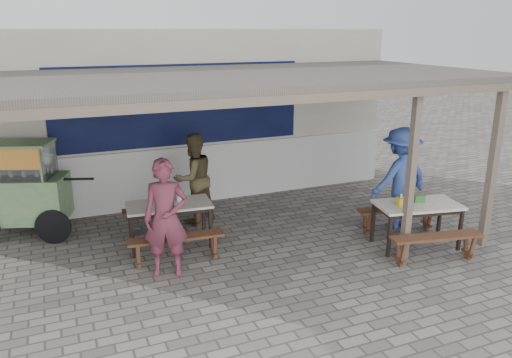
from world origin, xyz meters
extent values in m
plane|color=slate|center=(0.00, 0.00, 0.00)|extent=(60.00, 60.00, 0.00)
cube|color=silver|center=(0.00, 3.60, 1.75)|extent=(9.00, 1.20, 3.50)
cube|color=silver|center=(0.00, 2.97, 0.60)|extent=(9.00, 0.10, 1.20)
cube|color=#101A4C|center=(-0.20, 2.98, 2.05)|extent=(5.00, 0.03, 1.60)
cube|color=#544F48|center=(0.00, 1.00, 2.75)|extent=(9.00, 4.20, 0.12)
cube|color=#756859|center=(0.00, -1.05, 2.65)|extent=(9.00, 0.12, 0.12)
cube|color=#756859|center=(3.90, -1.00, 1.35)|extent=(0.12, 0.12, 2.70)
cube|color=#756859|center=(2.35, -0.90, 1.35)|extent=(0.11, 0.11, 2.70)
cube|color=white|center=(-0.98, 0.97, 0.73)|extent=(1.43, 0.81, 0.04)
cube|color=black|center=(-0.98, 0.97, 0.67)|extent=(1.32, 0.70, 0.06)
cube|color=black|center=(-1.62, 0.74, 0.35)|extent=(0.05, 0.05, 0.71)
cube|color=black|center=(-0.38, 0.63, 0.35)|extent=(0.05, 0.05, 0.71)
cube|color=black|center=(-1.57, 1.31, 0.35)|extent=(0.05, 0.05, 0.71)
cube|color=black|center=(-0.33, 1.20, 0.35)|extent=(0.05, 0.05, 0.71)
cube|color=brown|center=(-1.04, 0.29, 0.43)|extent=(1.49, 0.41, 0.04)
cube|color=brown|center=(-1.62, 0.34, 0.21)|extent=(0.07, 0.28, 0.41)
cube|color=brown|center=(-0.45, 0.24, 0.21)|extent=(0.07, 0.28, 0.41)
cube|color=brown|center=(-0.91, 1.65, 0.43)|extent=(1.49, 0.41, 0.04)
cube|color=brown|center=(-1.50, 1.70, 0.21)|extent=(0.07, 0.28, 0.41)
cube|color=brown|center=(-0.33, 1.60, 0.21)|extent=(0.07, 0.28, 0.41)
cube|color=white|center=(2.80, -0.60, 0.73)|extent=(1.48, 0.98, 0.04)
cube|color=black|center=(2.80, -0.60, 0.67)|extent=(1.36, 0.86, 0.06)
cube|color=black|center=(2.13, -0.78, 0.35)|extent=(0.05, 0.05, 0.71)
cube|color=black|center=(3.36, -1.02, 0.35)|extent=(0.05, 0.05, 0.71)
cube|color=black|center=(2.25, -0.18, 0.35)|extent=(0.05, 0.05, 0.71)
cube|color=black|center=(3.47, -0.42, 0.35)|extent=(0.05, 0.05, 0.71)
cube|color=brown|center=(2.68, -1.22, 0.43)|extent=(1.49, 0.55, 0.04)
cube|color=brown|center=(2.11, -1.11, 0.21)|extent=(0.10, 0.28, 0.41)
cube|color=brown|center=(3.26, -1.33, 0.21)|extent=(0.10, 0.28, 0.41)
cube|color=brown|center=(2.92, 0.02, 0.43)|extent=(1.49, 0.55, 0.04)
cube|color=brown|center=(2.35, 0.13, 0.21)|extent=(0.10, 0.28, 0.41)
cube|color=brown|center=(3.50, -0.09, 0.21)|extent=(0.10, 0.28, 0.41)
cube|color=#82A16B|center=(-3.20, 2.40, 0.69)|extent=(1.61, 1.18, 0.75)
cube|color=#82A16B|center=(-3.20, 2.40, 0.30)|extent=(1.54, 1.13, 0.05)
cylinder|color=black|center=(-2.78, 1.82, 0.30)|extent=(0.58, 0.25, 0.60)
cube|color=silver|center=(-3.25, 2.42, 1.36)|extent=(1.32, 0.99, 0.59)
cube|color=#82A16B|center=(-3.25, 2.42, 1.66)|extent=(1.38, 1.05, 0.04)
cube|color=#D95833|center=(-3.36, 2.10, 1.46)|extent=(1.01, 0.37, 0.34)
cylinder|color=black|center=(-2.39, 2.12, 1.01)|extent=(0.72, 0.29, 0.04)
imported|color=brown|center=(-1.23, 0.01, 0.88)|extent=(0.74, 0.59, 1.76)
imported|color=brown|center=(-0.28, 1.94, 0.84)|extent=(0.98, 0.86, 1.68)
imported|color=#3752A3|center=(3.09, 0.25, 0.92)|extent=(1.25, 0.79, 1.85)
cube|color=gold|center=(2.50, -0.54, 0.81)|extent=(0.14, 0.14, 0.13)
cube|color=#336A2F|center=(2.88, -0.52, 0.81)|extent=(0.20, 0.16, 0.12)
cylinder|color=silver|center=(-0.78, 1.04, 0.80)|extent=(0.09, 0.09, 0.10)
imported|color=silver|center=(-1.02, 1.05, 0.77)|extent=(0.23, 0.23, 0.05)
camera|label=1|loc=(-2.61, -6.70, 3.50)|focal=35.00mm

